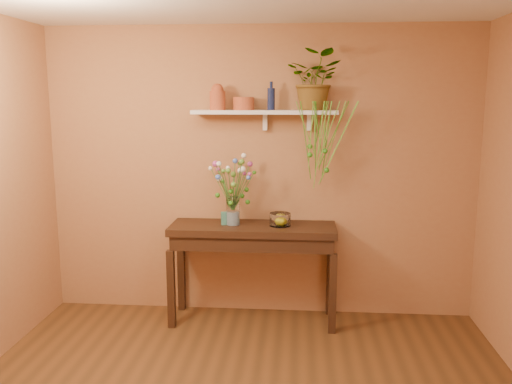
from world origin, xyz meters
TOP-DOWN VIEW (x-y plane):
  - room at (0.00, 0.00)m, footprint 4.04×4.04m
  - sideboard at (-0.04, 1.74)m, footprint 1.50×0.48m
  - wall_shelf at (0.06, 1.87)m, footprint 1.30×0.24m
  - terracotta_jug at (-0.37, 1.84)m, footprint 0.17×0.17m
  - terracotta_pot at (-0.14, 1.89)m, footprint 0.19×0.19m
  - blue_bottle at (0.11, 1.88)m, footprint 0.09×0.09m
  - spider_plant at (0.50, 1.90)m, footprint 0.58×0.54m
  - plant_fronds at (0.55, 1.75)m, footprint 0.53×0.25m
  - glass_vase at (-0.23, 1.75)m, footprint 0.12×0.12m
  - bouquet at (-0.23, 1.74)m, footprint 0.46×0.42m
  - glass_bowl at (0.20, 1.75)m, footprint 0.19×0.19m
  - lemon at (0.21, 1.74)m, footprint 0.08×0.08m
  - carton at (-0.30, 1.74)m, footprint 0.07×0.06m

SIDE VIEW (x-z plane):
  - sideboard at x=-0.04m, z-range 0.32..1.23m
  - lemon at x=0.21m, z-range 0.91..0.99m
  - glass_bowl at x=0.20m, z-range 0.90..1.02m
  - carton at x=-0.30m, z-range 0.91..1.03m
  - glass_vase at x=-0.23m, z-range 0.89..1.15m
  - bouquet at x=-0.23m, z-range 1.09..1.61m
  - room at x=0.00m, z-range 0.00..2.70m
  - plant_fronds at x=0.55m, z-range 1.27..2.05m
  - wall_shelf at x=0.06m, z-range 1.82..2.01m
  - terracotta_pot at x=-0.14m, z-range 1.94..2.05m
  - blue_bottle at x=0.11m, z-range 1.91..2.16m
  - terracotta_jug at x=-0.37m, z-range 1.93..2.17m
  - spider_plant at x=0.50m, z-range 1.94..2.46m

